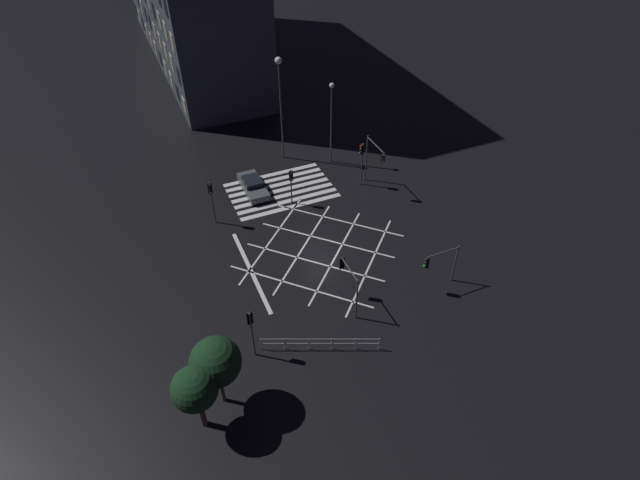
# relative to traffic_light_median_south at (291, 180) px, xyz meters

# --- Properties ---
(ground_plane) EXTENTS (200.00, 200.00, 0.00)m
(ground_plane) POSITION_rel_traffic_light_median_south_xyz_m (0.22, 6.56, -2.40)
(ground_plane) COLOR black
(road_markings) EXTENTS (13.80, 18.69, 0.01)m
(road_markings) POSITION_rel_traffic_light_median_south_xyz_m (0.55, 0.58, -2.40)
(road_markings) COLOR silver
(road_markings) RESTS_ON ground_plane
(traffic_light_median_south) EXTENTS (0.36, 0.39, 3.36)m
(traffic_light_median_south) POSITION_rel_traffic_light_median_south_xyz_m (0.00, 0.00, 0.00)
(traffic_light_median_south) COLOR #424244
(traffic_light_median_south) RESTS_ON ground_plane
(traffic_light_median_north) EXTENTS (0.36, 2.65, 3.62)m
(traffic_light_median_north) POSITION_rel_traffic_light_median_south_xyz_m (0.70, 12.27, 0.26)
(traffic_light_median_north) COLOR #424244
(traffic_light_median_north) RESTS_ON ground_plane
(traffic_light_sw_cross) EXTENTS (0.36, 3.10, 4.56)m
(traffic_light_sw_cross) POSITION_rel_traffic_light_median_south_xyz_m (-7.47, 0.76, 0.97)
(traffic_light_sw_cross) COLOR #424244
(traffic_light_sw_cross) RESTS_ON ground_plane
(traffic_light_sw_main) EXTENTS (0.39, 0.36, 4.20)m
(traffic_light_sw_main) POSITION_rel_traffic_light_median_south_xyz_m (-6.70, -0.25, 0.59)
(traffic_light_sw_main) COLOR #424244
(traffic_light_sw_main) RESTS_ON ground_plane
(traffic_light_nw_main) EXTENTS (2.79, 0.36, 3.33)m
(traffic_light_nw_main) POSITION_rel_traffic_light_median_south_xyz_m (-5.74, 13.27, 0.06)
(traffic_light_nw_main) COLOR #424244
(traffic_light_nw_main) RESTS_ON ground_plane
(traffic_light_se_cross) EXTENTS (0.36, 0.39, 3.97)m
(traffic_light_se_cross) POSITION_rel_traffic_light_median_south_xyz_m (6.76, -0.01, 0.44)
(traffic_light_se_cross) COLOR #424244
(traffic_light_se_cross) RESTS_ON ground_plane
(traffic_light_ne_cross) EXTENTS (0.36, 0.39, 3.92)m
(traffic_light_ne_cross) POSITION_rel_traffic_light_median_south_xyz_m (7.83, 13.78, 0.40)
(traffic_light_ne_cross) COLOR #424244
(traffic_light_ne_cross) RESTS_ON ground_plane
(street_lamp_east) EXTENTS (0.45, 0.45, 7.94)m
(street_lamp_east) POSITION_rel_traffic_light_median_south_xyz_m (-5.85, -4.88, 2.88)
(street_lamp_east) COLOR #424244
(street_lamp_east) RESTS_ON ground_plane
(street_lamp_west) EXTENTS (0.63, 0.63, 9.93)m
(street_lamp_west) POSITION_rel_traffic_light_median_south_xyz_m (-1.92, -7.40, 5.11)
(street_lamp_west) COLOR #424244
(street_lamp_west) RESTS_ON ground_plane
(street_tree_near) EXTENTS (2.81, 2.81, 5.12)m
(street_tree_near) POSITION_rel_traffic_light_median_south_xyz_m (10.46, 16.19, 1.29)
(street_tree_near) COLOR brown
(street_tree_near) RESTS_ON ground_plane
(street_tree_far) EXTENTS (2.49, 2.49, 4.73)m
(street_tree_far) POSITION_rel_traffic_light_median_south_xyz_m (11.85, 17.21, 1.04)
(street_tree_far) COLOR brown
(street_tree_far) RESTS_ON ground_plane
(waiting_car) EXTENTS (1.75, 4.51, 1.18)m
(waiting_car) POSITION_rel_traffic_light_median_south_xyz_m (2.52, -3.17, -1.84)
(waiting_car) COLOR #474C51
(waiting_car) RESTS_ON ground_plane
(pedestrian_railing) EXTENTS (6.87, 3.00, 1.05)m
(pedestrian_railing) POSITION_rel_traffic_light_median_south_xyz_m (3.92, 15.10, -1.73)
(pedestrian_railing) COLOR #B7B7BC
(pedestrian_railing) RESTS_ON ground_plane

